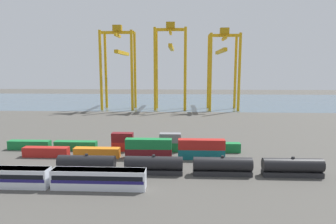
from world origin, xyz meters
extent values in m
plane|color=#4C4944|center=(0.00, 40.00, 0.00)|extent=(420.00, 420.00, 0.00)
cube|color=#475B6B|center=(0.00, 135.44, 0.00)|extent=(400.00, 110.00, 0.01)
cube|color=silver|center=(-29.36, -22.79, 1.95)|extent=(18.37, 3.10, 3.90)
cube|color=navy|center=(-29.36, -22.79, 1.85)|extent=(18.00, 3.14, 0.64)
cube|color=black|center=(-29.36, -22.79, 2.63)|extent=(17.64, 3.13, 0.90)
cube|color=slate|center=(-29.36, -22.79, 3.72)|extent=(18.19, 2.85, 0.36)
cube|color=silver|center=(-10.09, -22.79, 1.95)|extent=(18.37, 3.10, 3.90)
cube|color=navy|center=(-10.09, -22.79, 1.85)|extent=(18.00, 3.14, 0.64)
cube|color=black|center=(-10.09, -22.79, 2.63)|extent=(17.64, 3.13, 0.90)
cube|color=slate|center=(-10.09, -22.79, 3.72)|extent=(18.19, 2.85, 0.36)
cube|color=#232326|center=(-15.33, -14.19, 0.55)|extent=(12.88, 2.50, 1.10)
cylinder|color=black|center=(-15.33, -14.19, 2.57)|extent=(12.88, 2.93, 2.93)
cylinder|color=black|center=(-15.33, -14.19, 4.21)|extent=(0.70, 0.70, 0.36)
cube|color=#232326|center=(-0.13, -14.19, 0.55)|extent=(12.88, 2.50, 1.10)
cylinder|color=black|center=(-0.13, -14.19, 2.57)|extent=(12.88, 2.93, 2.93)
cylinder|color=black|center=(-0.13, -14.19, 4.21)|extent=(0.70, 0.70, 0.36)
cube|color=#232326|center=(15.08, -14.19, 0.55)|extent=(12.88, 2.50, 1.10)
cylinder|color=black|center=(15.08, -14.19, 2.57)|extent=(12.88, 2.93, 2.93)
cylinder|color=black|center=(15.08, -14.19, 4.21)|extent=(0.70, 0.70, 0.36)
cube|color=#232326|center=(30.28, -14.19, 0.55)|extent=(12.88, 2.50, 1.10)
cylinder|color=black|center=(30.28, -14.19, 2.57)|extent=(12.88, 2.93, 2.93)
cylinder|color=black|center=(30.28, -14.19, 4.21)|extent=(0.70, 0.70, 0.36)
cube|color=#AD211C|center=(-30.14, -2.53, 1.30)|extent=(12.10, 2.44, 2.60)
cube|color=orange|center=(-16.37, -2.53, 1.30)|extent=(12.10, 2.44, 2.60)
cube|color=maroon|center=(-2.59, -2.53, 1.30)|extent=(12.10, 2.44, 2.60)
cube|color=#197538|center=(-2.59, -2.53, 3.90)|extent=(12.10, 2.44, 2.60)
cube|color=#146066|center=(11.18, -2.53, 1.30)|extent=(12.10, 2.44, 2.60)
cube|color=#AD211C|center=(11.18, -2.53, 3.90)|extent=(12.10, 2.44, 2.60)
cube|color=#197538|center=(-38.24, 4.30, 1.30)|extent=(12.10, 2.44, 2.60)
cube|color=#197538|center=(-24.55, 4.30, 1.30)|extent=(12.10, 2.44, 2.60)
cube|color=#AD211C|center=(-10.87, 4.30, 1.30)|extent=(6.04, 2.44, 2.60)
cube|color=maroon|center=(-10.87, 4.30, 3.90)|extent=(6.04, 2.44, 2.60)
cube|color=#197538|center=(2.81, 4.30, 1.30)|extent=(6.04, 2.44, 2.60)
cube|color=slate|center=(2.81, 4.30, 3.90)|extent=(6.04, 2.44, 2.60)
cube|color=#197538|center=(16.49, 4.30, 1.30)|extent=(12.10, 2.44, 2.60)
cylinder|color=gold|center=(-39.05, 86.24, 22.02)|extent=(1.50, 1.50, 44.04)
cylinder|color=gold|center=(-21.67, 86.24, 22.02)|extent=(1.50, 1.50, 44.04)
cylinder|color=gold|center=(-39.05, 97.07, 22.02)|extent=(1.50, 1.50, 44.04)
cylinder|color=gold|center=(-21.67, 97.07, 22.02)|extent=(1.50, 1.50, 44.04)
cube|color=gold|center=(-30.36, 91.66, 43.24)|extent=(18.98, 1.20, 1.60)
cube|color=gold|center=(-30.36, 91.66, 41.64)|extent=(1.20, 12.43, 1.60)
cube|color=gold|center=(-30.36, 104.11, 32.59)|extent=(2.00, 35.59, 2.00)
cube|color=#A77A10|center=(-30.36, 91.66, 45.64)|extent=(4.80, 4.00, 3.20)
cylinder|color=gold|center=(-8.88, 86.74, 22.72)|extent=(1.50, 1.50, 45.44)
cylinder|color=gold|center=(7.79, 86.74, 22.72)|extent=(1.50, 1.50, 45.44)
cylinder|color=gold|center=(-8.88, 96.57, 22.72)|extent=(1.50, 1.50, 45.44)
cylinder|color=gold|center=(7.79, 96.57, 22.72)|extent=(1.50, 1.50, 45.44)
cube|color=gold|center=(-0.55, 91.66, 44.64)|extent=(18.27, 1.20, 1.60)
cube|color=gold|center=(-0.55, 91.66, 43.04)|extent=(1.20, 11.44, 1.60)
cube|color=gold|center=(-0.55, 105.26, 35.72)|extent=(2.00, 38.87, 2.00)
cube|color=#A77A10|center=(-0.55, 91.66, 47.04)|extent=(4.80, 4.00, 3.20)
cylinder|color=gold|center=(21.49, 85.70, 21.07)|extent=(1.50, 1.50, 42.14)
cylinder|color=gold|center=(37.05, 85.70, 21.07)|extent=(1.50, 1.50, 42.14)
cylinder|color=gold|center=(21.49, 97.61, 21.07)|extent=(1.50, 1.50, 42.14)
cylinder|color=gold|center=(37.05, 97.61, 21.07)|extent=(1.50, 1.50, 42.14)
cube|color=gold|center=(29.27, 91.66, 41.34)|extent=(17.17, 1.20, 1.60)
cube|color=gold|center=(29.27, 91.66, 39.74)|extent=(1.20, 13.50, 1.60)
cube|color=gold|center=(29.27, 105.71, 33.47)|extent=(2.00, 40.15, 2.00)
cube|color=#A77A10|center=(29.27, 91.66, 43.74)|extent=(4.80, 4.00, 3.20)
camera|label=1|loc=(6.02, -77.55, 23.49)|focal=31.67mm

